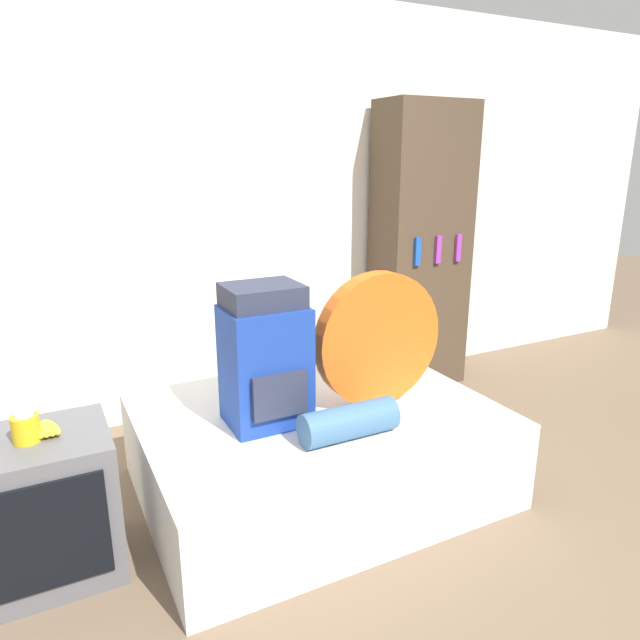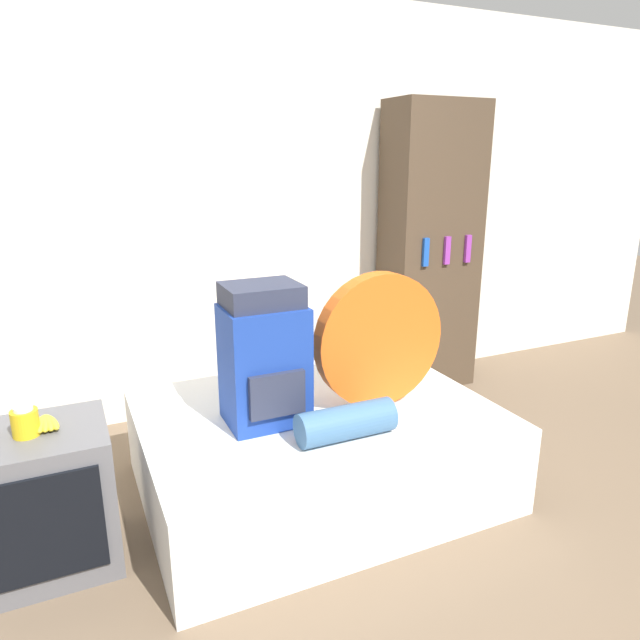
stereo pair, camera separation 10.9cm
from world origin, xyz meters
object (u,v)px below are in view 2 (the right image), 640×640
(sleeping_roll, at_px, (346,422))
(television, at_px, (44,500))
(bookshelf, at_px, (430,250))
(backpack, at_px, (264,357))
(canister, at_px, (25,422))
(tent_bag, at_px, (379,340))

(sleeping_roll, height_order, television, television)
(television, xyz_separation_m, bookshelf, (2.53, 1.00, 0.69))
(backpack, bearing_deg, sleeping_roll, -50.36)
(bookshelf, bearing_deg, canister, -158.40)
(backpack, distance_m, television, 1.06)
(television, bearing_deg, backpack, 2.00)
(backpack, xyz_separation_m, sleeping_roll, (0.26, -0.31, -0.24))
(backpack, relative_size, canister, 5.40)
(tent_bag, height_order, canister, tent_bag)
(tent_bag, distance_m, television, 1.60)
(backpack, distance_m, canister, 0.99)
(backpack, bearing_deg, canister, -177.58)
(backpack, xyz_separation_m, canister, (-0.98, -0.04, -0.10))
(backpack, height_order, sleeping_roll, backpack)
(backpack, distance_m, tent_bag, 0.57)
(sleeping_roll, xyz_separation_m, canister, (-1.24, 0.27, 0.14))
(canister, bearing_deg, bookshelf, 21.60)
(tent_bag, bearing_deg, backpack, 175.25)
(sleeping_roll, height_order, bookshelf, bookshelf)
(backpack, height_order, bookshelf, bookshelf)
(television, bearing_deg, bookshelf, 21.62)
(tent_bag, height_order, television, tent_bag)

